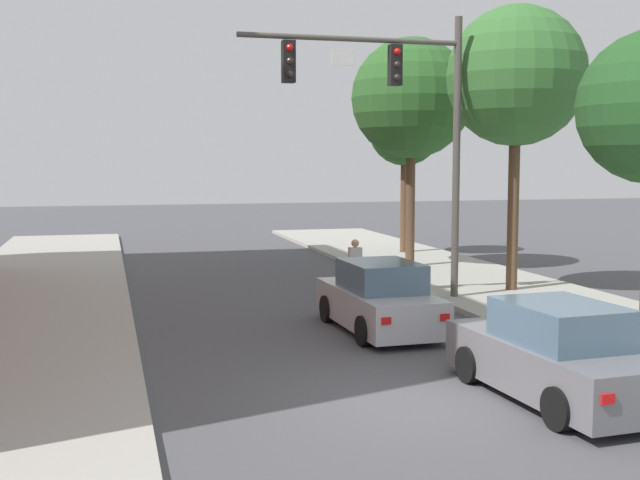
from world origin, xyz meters
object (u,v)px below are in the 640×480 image
Objects in this scene: traffic_signal_mast at (399,104)px; street_tree_farthest at (405,130)px; street_tree_second at (516,77)px; pedestrian_crossing_road at (355,265)px; car_lead_silver at (379,300)px; car_following_grey at (556,356)px; street_tree_third at (412,99)px.

traffic_signal_mast is 11.24m from street_tree_farthest.
street_tree_second reaches higher than street_tree_farthest.
pedestrian_crossing_road is (-0.72, 1.44, -4.40)m from traffic_signal_mast.
car_lead_silver and car_following_grey have the same top height.
street_tree_farthest is at bearing 75.97° from car_following_grey.
pedestrian_crossing_road is (-0.14, 10.20, 0.19)m from car_following_grey.
street_tree_farthest is at bearing 66.76° from car_lead_silver.
street_tree_third is (2.83, 6.25, 0.67)m from traffic_signal_mast.
pedestrian_crossing_road is 6.97m from street_tree_second.
car_lead_silver is 0.53× the size of street_tree_second.
street_tree_farthest is (0.45, 9.76, -1.11)m from street_tree_second.
car_following_grey is 11.73m from street_tree_second.
car_following_grey is 10.20m from pedestrian_crossing_road.
car_following_grey is (1.01, -5.67, 0.00)m from car_lead_silver.
street_tree_farthest is (4.93, 8.98, 4.17)m from pedestrian_crossing_road.
street_tree_third reaches higher than car_following_grey.
street_tree_third is (4.41, 9.33, 5.26)m from car_lead_silver.
car_lead_silver is 15.33m from street_tree_farthest.
traffic_signal_mast is at bearing 86.22° from car_following_grey.
pedestrian_crossing_road is 0.20× the size of street_tree_second.
car_lead_silver is 0.54× the size of street_tree_third.
traffic_signal_mast is 5.76m from car_lead_silver.
street_tree_second is (4.48, -0.78, 5.28)m from pedestrian_crossing_road.
car_lead_silver is (-1.59, -3.09, -4.59)m from traffic_signal_mast.
street_tree_second reaches higher than car_following_grey.
street_tree_farthest is (4.79, 19.18, 4.36)m from car_following_grey.
street_tree_second is 1.25× the size of street_tree_farthest.
car_lead_silver is 2.61× the size of pedestrian_crossing_road.
car_following_grey is at bearing -79.93° from car_lead_silver.
street_tree_second is at bearing -92.63° from street_tree_farthest.
pedestrian_crossing_road is at bearing 116.56° from traffic_signal_mast.
street_tree_third is at bearing 64.69° from car_lead_silver.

